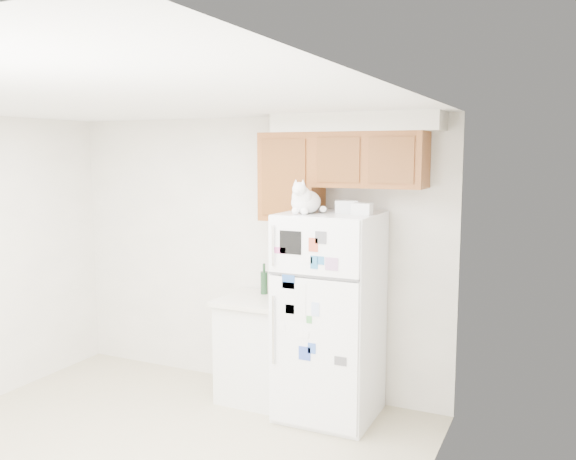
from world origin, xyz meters
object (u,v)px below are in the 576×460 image
Objects in this scene: bottle_amber at (280,280)px; cat at (305,200)px; base_counter at (259,348)px; refrigerator at (329,316)px; bottle_green at (264,279)px; storage_box_front at (362,209)px; storage_box_back at (346,207)px.

cat is at bearing -42.27° from bottle_amber.
bottle_amber reaches higher than base_counter.
cat is (-0.17, -0.13, 0.95)m from refrigerator.
refrigerator is 1.85× the size of base_counter.
refrigerator is at bearing -16.68° from bottle_green.
storage_box_front is 1.10m from bottle_amber.
cat is 2.66× the size of storage_box_front.
bottle_green is (-0.55, 0.35, -0.75)m from cat.
cat is at bearing -140.97° from refrigerator.
storage_box_front is 0.53× the size of bottle_amber.
bottle_amber is at bearing 137.73° from cat.
refrigerator is at bearing -21.86° from bottle_amber.
storage_box_back is at bearing 152.06° from storage_box_front.
cat is at bearing -21.68° from base_counter.
base_counter is 0.63m from bottle_amber.
bottle_green is at bearing 163.32° from refrigerator.
refrigerator is 0.79m from base_counter.
bottle_green is at bearing 148.44° from storage_box_back.
base_counter is 1.46m from cat.
storage_box_back is 0.65× the size of bottle_green.
bottle_amber reaches higher than bottle_green.
bottle_green is (-0.02, 0.14, 0.60)m from base_counter.
refrigerator is 9.44× the size of storage_box_back.
bottle_green is 0.98× the size of bottle_amber.
base_counter is 3.32× the size of bottle_green.
base_counter is 1.51m from storage_box_back.
bottle_green is at bearing 147.47° from cat.
refrigerator reaches higher than bottle_amber.
bottle_green is at bearing -175.20° from bottle_amber.
cat is at bearing -164.37° from storage_box_back.
refrigerator is 0.98m from cat.
storage_box_back reaches higher than bottle_amber.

